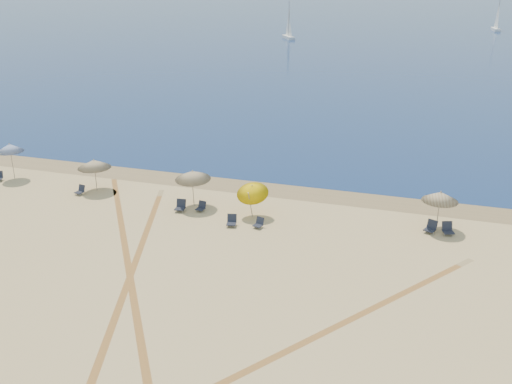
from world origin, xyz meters
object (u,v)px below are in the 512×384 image
chair_1 (80,190)px  chair_3 (201,207)px  chair_4 (232,221)px  sailboat_0 (289,27)px  umbrella_1 (94,164)px  umbrella_4 (440,197)px  chair_7 (448,229)px  sailboat_1 (497,20)px  umbrella_0 (10,148)px  umbrella_2 (193,175)px  umbrella_3 (252,190)px  chair_2 (181,206)px  chair_6 (431,227)px  chair_5 (259,223)px

chair_1 → chair_3: 8.84m
chair_1 → chair_4: 11.51m
sailboat_0 → umbrella_1: bearing=-116.5°
umbrella_4 → sailboat_0: 91.47m
chair_7 → sailboat_0: 92.18m
sailboat_0 → sailboat_1: (42.46, 28.91, 0.07)m
umbrella_0 → sailboat_1: bearing=70.2°
umbrella_2 → sailboat_1: size_ratio=0.32×
umbrella_3 → chair_2: (-4.57, -0.44, -1.43)m
umbrella_0 → sailboat_0: sailboat_0 is taller
chair_3 → umbrella_0: bearing=-175.8°
chair_6 → sailboat_0: bearing=132.4°
chair_3 → chair_7: 14.81m
chair_4 → umbrella_0: bearing=159.2°
chair_2 → chair_4: bearing=-21.9°
chair_5 → sailboat_0: 91.43m
umbrella_2 → chair_3: bearing=-37.8°
chair_3 → chair_7: chair_7 is taller
umbrella_0 → chair_3: size_ratio=3.97×
umbrella_3 → chair_3: 3.64m
umbrella_1 → chair_1: (-0.65, -0.96, -1.63)m
chair_2 → chair_6: size_ratio=0.87×
chair_7 → sailboat_1: 116.37m
umbrella_4 → sailboat_0: bearing=109.3°
chair_5 → chair_6: bearing=29.2°
umbrella_3 → chair_7: 11.58m
umbrella_1 → chair_6: size_ratio=2.60×
chair_4 → sailboat_0: size_ratio=0.10×
chair_3 → sailboat_0: size_ratio=0.09×
chair_1 → chair_6: size_ratio=0.82×
chair_6 → umbrella_4: bearing=83.1°
umbrella_4 → chair_2: (-15.41, -1.90, -1.73)m
chair_1 → chair_2: size_ratio=0.94×
umbrella_2 → umbrella_4: umbrella_2 is taller
sailboat_0 → sailboat_1: 51.37m
chair_6 → sailboat_1: (12.58, 115.80, 2.03)m
chair_3 → chair_4: 2.95m
umbrella_2 → umbrella_3: bearing=-6.8°
umbrella_2 → chair_5: size_ratio=3.55×
umbrella_2 → umbrella_0: bearing=176.4°
chair_2 → umbrella_3: bearing=0.2°
chair_5 → chair_6: size_ratio=0.80×
umbrella_4 → chair_7: bearing=-40.1°
chair_2 → sailboat_1: (27.68, 117.16, 2.03)m
sailboat_0 → chair_2: bearing=-112.1°
chair_3 → chair_5: size_ratio=0.97×
umbrella_2 → sailboat_1: sailboat_1 is taller
umbrella_4 → chair_3: umbrella_4 is taller
umbrella_0 → umbrella_3: (18.43, -1.39, -0.57)m
chair_2 → sailboat_0: size_ratio=0.10×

